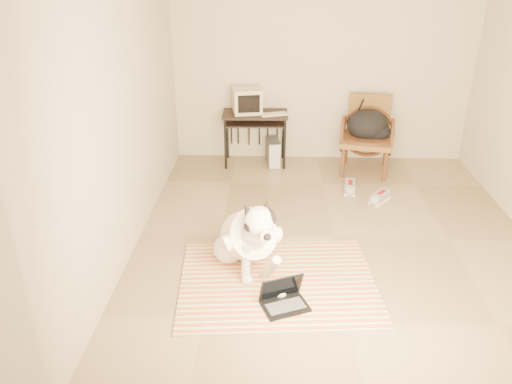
# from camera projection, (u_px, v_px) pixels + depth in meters

# --- Properties ---
(floor) EXTENTS (4.50, 4.50, 0.00)m
(floor) POSITION_uv_depth(u_px,v_px,m) (333.00, 237.00, 5.15)
(floor) COLOR #8D7656
(floor) RESTS_ON ground
(wall_back) EXTENTS (4.50, 0.00, 4.50)m
(wall_back) POSITION_uv_depth(u_px,v_px,m) (323.00, 62.00, 6.59)
(wall_back) COLOR #BDB09B
(wall_back) RESTS_ON floor
(wall_front) EXTENTS (4.50, 0.00, 4.50)m
(wall_front) POSITION_uv_depth(u_px,v_px,m) (396.00, 235.00, 2.54)
(wall_front) COLOR #BDB09B
(wall_front) RESTS_ON floor
(wall_left) EXTENTS (0.00, 4.50, 4.50)m
(wall_left) POSITION_uv_depth(u_px,v_px,m) (127.00, 108.00, 4.64)
(wall_left) COLOR #BDB09B
(wall_left) RESTS_ON floor
(rug) EXTENTS (1.82, 1.45, 0.02)m
(rug) POSITION_uv_depth(u_px,v_px,m) (278.00, 282.00, 4.43)
(rug) COLOR #E85230
(rug) RESTS_ON floor
(dog) EXTENTS (0.68, 1.03, 0.84)m
(dog) POSITION_uv_depth(u_px,v_px,m) (248.00, 238.00, 4.49)
(dog) COLOR silver
(dog) RESTS_ON rug
(laptop) EXTENTS (0.44, 0.38, 0.26)m
(laptop) POSITION_uv_depth(u_px,v_px,m) (284.00, 298.00, 4.10)
(laptop) COLOR black
(laptop) RESTS_ON rug
(computer_desk) EXTENTS (0.88, 0.50, 0.72)m
(computer_desk) POSITION_uv_depth(u_px,v_px,m) (255.00, 121.00, 6.68)
(computer_desk) COLOR black
(computer_desk) RESTS_ON floor
(crt_monitor) EXTENTS (0.42, 0.41, 0.33)m
(crt_monitor) POSITION_uv_depth(u_px,v_px,m) (247.00, 101.00, 6.61)
(crt_monitor) COLOR #C4B799
(crt_monitor) RESTS_ON computer_desk
(desk_keyboard) EXTENTS (0.38, 0.23, 0.02)m
(desk_keyboard) POSITION_uv_depth(u_px,v_px,m) (274.00, 114.00, 6.56)
(desk_keyboard) COLOR #C4B799
(desk_keyboard) RESTS_ON computer_desk
(pc_tower) EXTENTS (0.21, 0.40, 0.35)m
(pc_tower) POSITION_uv_depth(u_px,v_px,m) (273.00, 152.00, 6.85)
(pc_tower) COLOR #48484A
(pc_tower) RESTS_ON floor
(rattan_chair) EXTENTS (0.76, 0.74, 0.98)m
(rattan_chair) POSITION_uv_depth(u_px,v_px,m) (367.00, 135.00, 6.55)
(rattan_chair) COLOR brown
(rattan_chair) RESTS_ON floor
(backpack) EXTENTS (0.57, 0.44, 0.39)m
(backpack) POSITION_uv_depth(u_px,v_px,m) (369.00, 126.00, 6.44)
(backpack) COLOR black
(backpack) RESTS_ON rattan_chair
(sneaker_left) EXTENTS (0.16, 0.33, 0.11)m
(sneaker_left) POSITION_uv_depth(u_px,v_px,m) (350.00, 187.00, 6.12)
(sneaker_left) COLOR white
(sneaker_left) RESTS_ON floor
(sneaker_right) EXTENTS (0.30, 0.32, 0.11)m
(sneaker_right) POSITION_uv_depth(u_px,v_px,m) (380.00, 197.00, 5.88)
(sneaker_right) COLOR white
(sneaker_right) RESTS_ON floor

